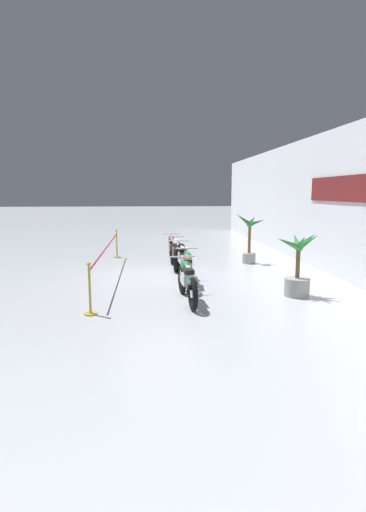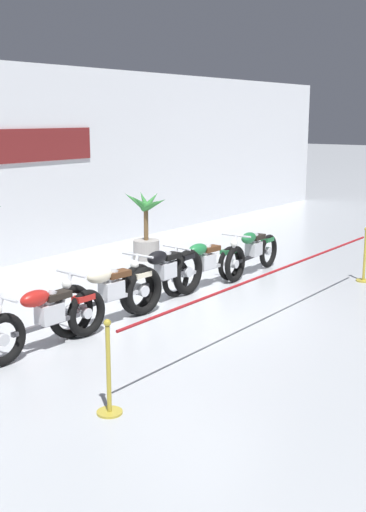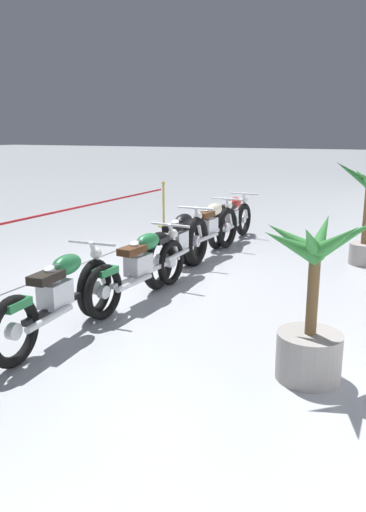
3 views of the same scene
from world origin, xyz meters
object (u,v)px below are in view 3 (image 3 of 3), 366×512
at_px(motorcycle_red_0, 231,219).
at_px(motorcycle_green_3, 141,266).
at_px(motorcycle_black_2, 179,245).
at_px(stanchion_far_left, 109,211).
at_px(potted_palm_left_of_row, 311,315).
at_px(potted_palm_right_of_row, 366,217).
at_px(motorcycle_green_4, 59,296).
at_px(motorcycle_cream_1, 210,229).

distance_m(motorcycle_red_0, motorcycle_green_3, 3.90).
relative_size(motorcycle_black_2, stanchion_far_left, 0.32).
bearing_deg(motorcycle_green_3, stanchion_far_left, -139.17).
xyz_separation_m(potted_palm_left_of_row, potted_palm_right_of_row, (-4.41, -0.02, 0.20)).
xyz_separation_m(motorcycle_red_0, potted_palm_right_of_row, (0.73, 2.59, 0.35)).
height_order(motorcycle_red_0, motorcycle_black_2, motorcycle_black_2).
xyz_separation_m(motorcycle_green_3, potted_palm_right_of_row, (-3.17, 2.42, 0.34)).
height_order(motorcycle_green_3, motorcycle_green_4, motorcycle_green_4).
distance_m(motorcycle_green_4, stanchion_far_left, 4.45).
height_order(motorcycle_green_3, potted_palm_left_of_row, potted_palm_left_of_row).
distance_m(motorcycle_green_3, motorcycle_green_4, 1.46).
bearing_deg(stanchion_far_left, motorcycle_green_3, 40.83).
height_order(motorcycle_cream_1, potted_palm_right_of_row, potted_palm_right_of_row).
bearing_deg(potted_palm_right_of_row, motorcycle_green_3, -37.29).
height_order(motorcycle_red_0, motorcycle_cream_1, motorcycle_cream_1).
bearing_deg(motorcycle_green_3, motorcycle_cream_1, -177.37).
bearing_deg(potted_palm_left_of_row, motorcycle_green_3, -116.99).
distance_m(motorcycle_cream_1, stanchion_far_left, 2.06).
relative_size(potted_palm_left_of_row, potted_palm_right_of_row, 0.87).
bearing_deg(motorcycle_red_0, motorcycle_black_2, 2.90).
bearing_deg(motorcycle_green_4, potted_palm_right_of_row, 150.88).
relative_size(motorcycle_cream_1, potted_palm_right_of_row, 1.26).
height_order(motorcycle_cream_1, motorcycle_black_2, motorcycle_black_2).
bearing_deg(motorcycle_green_3, motorcycle_red_0, -177.38).
xyz_separation_m(motorcycle_black_2, stanchion_far_left, (-1.29, -2.12, 0.21)).
relative_size(motorcycle_cream_1, stanchion_far_left, 0.32).
height_order(motorcycle_red_0, potted_palm_left_of_row, potted_palm_left_of_row).
bearing_deg(motorcycle_cream_1, potted_palm_right_of_row, 102.13).
bearing_deg(motorcycle_green_4, stanchion_far_left, -153.13).
bearing_deg(potted_palm_right_of_row, motorcycle_black_2, -51.55).
xyz_separation_m(motorcycle_red_0, motorcycle_green_4, (5.35, 0.02, 0.01)).
relative_size(motorcycle_cream_1, potted_palm_left_of_row, 1.45).
bearing_deg(motorcycle_green_3, potted_palm_left_of_row, 63.01).
relative_size(motorcycle_red_0, motorcycle_cream_1, 0.95).
bearing_deg(motorcycle_green_4, motorcycle_green_3, 173.72).
distance_m(potted_palm_left_of_row, potted_palm_right_of_row, 4.42).
distance_m(motorcycle_red_0, stanchion_far_left, 2.44).
xyz_separation_m(motorcycle_red_0, potted_palm_left_of_row, (5.14, 2.61, 0.15)).
relative_size(motorcycle_red_0, potted_palm_right_of_row, 1.19).
xyz_separation_m(potted_palm_left_of_row, stanchion_far_left, (-3.75, -4.60, 0.09)).
xyz_separation_m(motorcycle_cream_1, stanchion_far_left, (0.12, -2.05, 0.21)).
bearing_deg(motorcycle_cream_1, motorcycle_red_0, -177.38).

